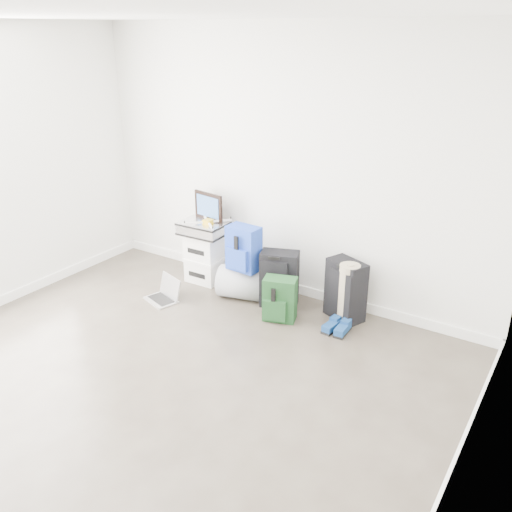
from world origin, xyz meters
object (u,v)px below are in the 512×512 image
Objects in this scene: carry_on at (345,290)px; briefcase at (203,228)px; boxes_stack at (205,257)px; large_suitcase at (279,279)px; laptop at (165,294)px; duffel_bag at (245,283)px.

briefcase is at bearing -155.32° from carry_on.
carry_on reaches higher than boxes_stack.
boxes_stack is 0.99m from large_suitcase.
briefcase is 1.05m from large_suitcase.
laptop is (-1.73, -0.65, -0.24)m from carry_on.
large_suitcase reaches higher than boxes_stack.
boxes_stack is at bearing 154.35° from duffel_bag.
duffel_bag is (0.62, -0.12, -0.11)m from boxes_stack.
laptop is at bearing -159.77° from duffel_bag.
briefcase is 0.78m from duffel_bag.
briefcase reaches higher than large_suitcase.
large_suitcase is at bearing 44.41° from laptop.
duffel_bag is at bearing 52.58° from laptop.
large_suitcase is 0.97× the size of carry_on.
boxes_stack is 1.01× the size of duffel_bag.
large_suitcase is at bearing -5.16° from boxes_stack.
boxes_stack reaches higher than duffel_bag.
duffel_bag is (0.62, -0.12, -0.45)m from briefcase.
duffel_bag is 0.95× the size of large_suitcase.
large_suitcase is (0.37, 0.06, 0.12)m from duffel_bag.
boxes_stack is at bearing -155.32° from carry_on.
briefcase is at bearing 100.97° from laptop.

